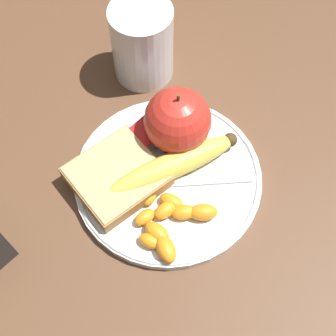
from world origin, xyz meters
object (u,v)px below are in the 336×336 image
apple (178,121)px  jam_packet (143,138)px  juice_glass (142,45)px  fork (166,183)px  bread_slice (117,177)px  banana (174,164)px  plate (168,177)px

apple → jam_packet: 0.05m
juice_glass → fork: size_ratio=0.76×
bread_slice → fork: bread_slice is taller
apple → bread_slice: 0.10m
apple → banana: apple is taller
banana → bread_slice: (-0.06, 0.04, -0.01)m
apple → fork: size_ratio=0.63×
juice_glass → apple: 0.13m
apple → jam_packet: size_ratio=2.13×
banana → jam_packet: bearing=87.3°
jam_packet → juice_glass: bearing=44.9°
juice_glass → banana: (-0.09, -0.15, -0.02)m
plate → fork: 0.01m
banana → fork: (-0.02, -0.01, -0.01)m
juice_glass → apple: size_ratio=1.19×
plate → banana: size_ratio=1.33×
apple → juice_glass: bearing=64.3°
juice_glass → jam_packet: (-0.09, -0.09, -0.03)m
plate → banana: bearing=-1.9°
juice_glass → bread_slice: bearing=-144.6°
juice_glass → fork: bearing=-126.4°
juice_glass → apple: bearing=-115.7°
plate → jam_packet: jam_packet is taller
bread_slice → banana: bearing=-34.7°
juice_glass → jam_packet: 0.13m
plate → fork: bearing=-147.6°
plate → juice_glass: size_ratio=2.12×
bread_slice → jam_packet: size_ratio=2.63×
plate → banana: banana is taller
banana → juice_glass: bearing=57.6°
plate → juice_glass: bearing=54.9°
juice_glass → apple: juice_glass is taller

